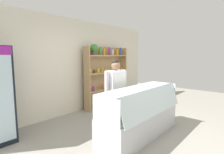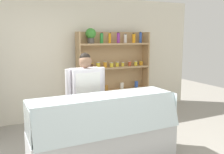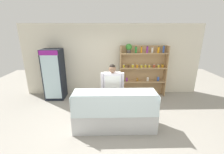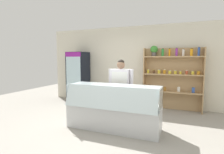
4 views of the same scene
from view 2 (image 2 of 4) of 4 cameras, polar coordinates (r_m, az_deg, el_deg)
The scene contains 4 objects.
back_wall at distance 5.63m, azimuth -11.50°, elevation 4.22°, with size 6.80×0.10×2.70m, color silver.
shelving_unit at distance 5.77m, azimuth -0.07°, elevation 2.21°, with size 1.75×0.29×2.00m.
deli_display_case at distance 3.71m, azimuth -1.85°, elevation -14.86°, with size 2.10×0.71×1.01m.
shop_clerk at distance 4.06m, azimuth -5.98°, elevation -3.56°, with size 0.67×0.25×1.58m.
Camera 2 is at (-1.38, -3.12, 1.84)m, focal length 40.00 mm.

